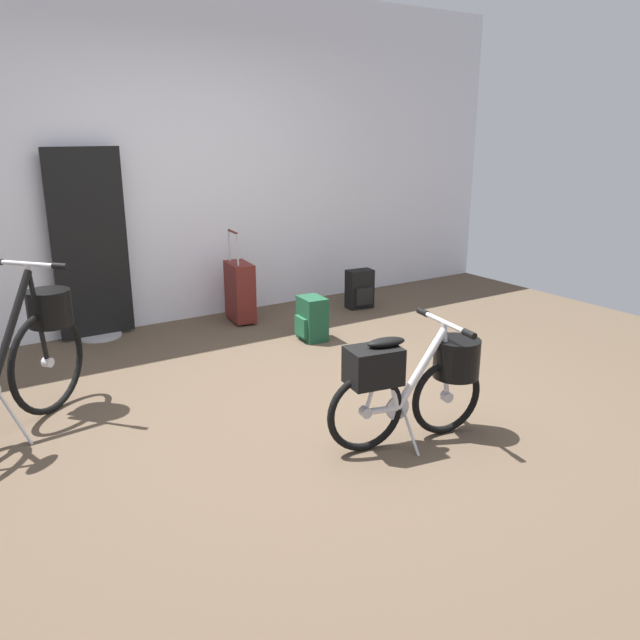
# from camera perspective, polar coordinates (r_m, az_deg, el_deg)

# --- Properties ---
(ground_plane) EXTENTS (7.30, 7.30, 0.00)m
(ground_plane) POSITION_cam_1_polar(r_m,az_deg,el_deg) (4.00, 0.06, -8.18)
(ground_plane) COLOR brown
(back_wall) EXTENTS (7.30, 0.10, 2.86)m
(back_wall) POSITION_cam_1_polar(r_m,az_deg,el_deg) (5.81, -13.45, 13.81)
(back_wall) COLOR silver
(back_wall) RESTS_ON ground_plane
(floor_banner_stand) EXTENTS (0.60, 0.36, 1.55)m
(floor_banner_stand) POSITION_cam_1_polar(r_m,az_deg,el_deg) (5.53, -19.72, 5.39)
(floor_banner_stand) COLOR #B7B7BC
(floor_banner_stand) RESTS_ON ground_plane
(folding_bike_foreground) EXTENTS (0.96, 0.53, 0.69)m
(folding_bike_foreground) POSITION_cam_1_polar(r_m,az_deg,el_deg) (3.55, 8.51, -5.04)
(folding_bike_foreground) COLOR black
(folding_bike_foreground) RESTS_ON ground_plane
(display_bike_left) EXTENTS (1.08, 0.93, 0.96)m
(display_bike_left) POSITION_cam_1_polar(r_m,az_deg,el_deg) (4.01, -25.52, -3.01)
(display_bike_left) COLOR black
(display_bike_left) RESTS_ON ground_plane
(rolling_suitcase) EXTENTS (0.22, 0.38, 0.83)m
(rolling_suitcase) POSITION_cam_1_polar(r_m,az_deg,el_deg) (5.78, -7.15, 2.57)
(rolling_suitcase) COLOR maroon
(rolling_suitcase) RESTS_ON ground_plane
(backpack_on_floor) EXTENTS (0.23, 0.26, 0.36)m
(backpack_on_floor) POSITION_cam_1_polar(r_m,az_deg,el_deg) (5.26, -0.75, 0.10)
(backpack_on_floor) COLOR #19472D
(backpack_on_floor) RESTS_ON ground_plane
(handbag_on_floor) EXTENTS (0.27, 0.20, 0.38)m
(handbag_on_floor) POSITION_cam_1_polar(r_m,az_deg,el_deg) (6.22, 3.57, 2.75)
(handbag_on_floor) COLOR black
(handbag_on_floor) RESTS_ON ground_plane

